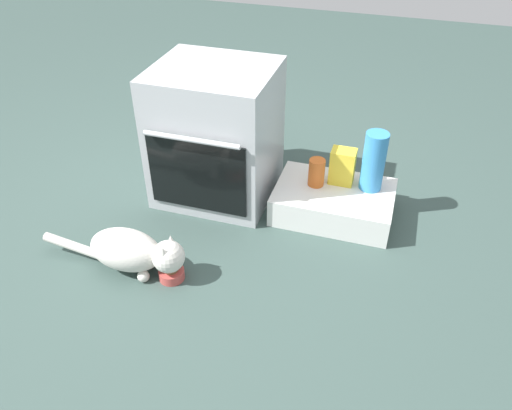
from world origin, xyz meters
TOP-DOWN VIEW (x-y plane):
  - ground at (0.00, 0.00)m, footprint 8.00×8.00m
  - oven at (0.03, 0.46)m, footprint 0.58×0.57m
  - pantry_cabinet at (0.65, 0.44)m, footprint 0.58×0.39m
  - food_bowl at (0.07, -0.23)m, footprint 0.11×0.11m
  - cat at (-0.10, -0.23)m, footprint 0.69×0.19m
  - water_bottle at (0.81, 0.51)m, footprint 0.11×0.11m
  - sauce_jar at (0.55, 0.46)m, footprint 0.08×0.08m
  - snack_bag at (0.67, 0.52)m, footprint 0.12×0.09m

SIDE VIEW (x-z plane):
  - ground at x=0.00m, z-range 0.00..0.00m
  - food_bowl at x=0.07m, z-range -0.01..0.06m
  - pantry_cabinet at x=0.65m, z-range 0.00..0.15m
  - cat at x=-0.10m, z-range 0.01..0.21m
  - sauce_jar at x=0.55m, z-range 0.15..0.29m
  - snack_bag at x=0.67m, z-range 0.15..0.33m
  - water_bottle at x=0.81m, z-range 0.15..0.45m
  - oven at x=0.03m, z-range 0.00..0.68m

